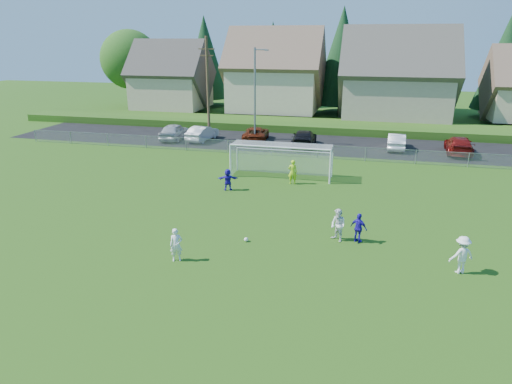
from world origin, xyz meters
TOP-DOWN VIEW (x-y plane):
  - ground at (0.00, 0.00)m, footprint 160.00×160.00m
  - asphalt_lot at (0.00, 27.50)m, footprint 60.00×60.00m
  - grass_embankment at (0.00, 35.00)m, footprint 70.00×6.00m
  - soccer_ball at (0.39, 4.27)m, footprint 0.22×0.22m
  - player_white_a at (-2.20, 1.51)m, footprint 0.68×0.59m
  - player_white_b at (4.89, 5.46)m, footprint 1.05×1.04m
  - player_white_c at (10.36, 3.38)m, footprint 1.28×1.04m
  - player_blue_a at (5.91, 5.57)m, footprint 0.97×0.74m
  - player_blue_b at (-2.92, 11.96)m, footprint 1.44×0.78m
  - goalkeeper at (1.09, 14.40)m, footprint 0.72×0.56m
  - car_a at (-13.01, 26.26)m, footprint 2.25×4.91m
  - car_b at (-10.04, 26.42)m, footprint 2.14×4.68m
  - car_c at (-4.80, 27.62)m, footprint 2.97×5.30m
  - car_d at (0.26, 26.22)m, footprint 2.49×5.46m
  - car_f at (8.70, 27.17)m, footprint 1.74×4.50m
  - car_g at (14.01, 26.65)m, footprint 2.47×5.40m
  - soccer_goal at (0.00, 16.05)m, footprint 7.42×1.90m
  - chainlink_fence at (0.00, 22.00)m, footprint 52.06×0.06m
  - streetlight at (-4.45, 26.00)m, footprint 1.38×0.18m
  - utility_pole at (-9.50, 27.00)m, footprint 1.60×0.26m
  - houses_row at (1.97, 42.46)m, footprint 53.90×11.45m
  - tree_row at (1.04, 48.74)m, footprint 65.98×12.36m

SIDE VIEW (x-z plane):
  - ground at x=0.00m, z-range 0.00..0.00m
  - asphalt_lot at x=0.00m, z-range 0.01..0.01m
  - soccer_ball at x=0.39m, z-range 0.00..0.22m
  - grass_embankment at x=0.00m, z-range 0.00..0.80m
  - chainlink_fence at x=0.00m, z-range 0.03..1.23m
  - car_c at x=-4.80m, z-range 0.00..1.40m
  - car_f at x=8.70m, z-range 0.00..1.46m
  - player_blue_b at x=-2.92m, z-range 0.00..1.48m
  - car_b at x=-10.04m, z-range 0.00..1.49m
  - car_g at x=14.01m, z-range 0.00..1.53m
  - player_blue_a at x=5.91m, z-range 0.00..1.53m
  - car_d at x=0.26m, z-range 0.00..1.55m
  - player_white_a at x=-2.20m, z-range 0.00..1.58m
  - car_a at x=-13.01m, z-range 0.00..1.63m
  - player_white_b at x=4.89m, z-range 0.00..1.70m
  - player_white_c at x=10.36m, z-range 0.00..1.73m
  - goalkeeper at x=1.09m, z-range 0.00..1.74m
  - soccer_goal at x=0.00m, z-range 0.38..2.88m
  - streetlight at x=-4.45m, z-range 0.34..9.34m
  - utility_pole at x=-9.50m, z-range 0.15..10.15m
  - tree_row at x=1.04m, z-range 0.01..13.81m
  - houses_row at x=1.97m, z-range 0.69..13.97m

